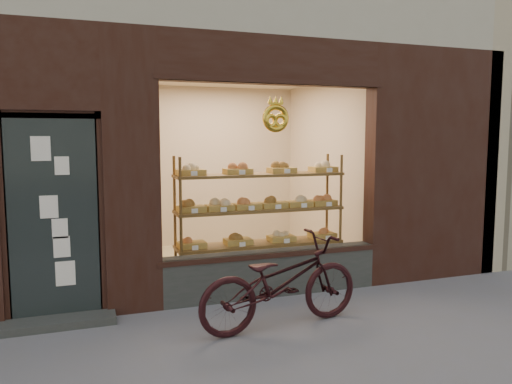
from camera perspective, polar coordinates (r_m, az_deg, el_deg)
name	(u,v)px	position (r m, az deg, el deg)	size (l,w,h in m)	color
ground	(316,378)	(4.31, 6.87, -20.40)	(90.00, 90.00, 0.00)	slate
display_shelf	(260,219)	(6.46, 0.46, -3.14)	(2.20, 0.45, 1.70)	#543C19
bicycle	(281,282)	(5.14, 2.86, -10.23)	(0.62, 1.79, 0.94)	black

